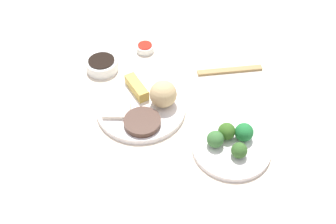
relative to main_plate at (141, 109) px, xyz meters
name	(u,v)px	position (x,y,z in m)	size (l,w,h in m)	color
tabletop	(150,114)	(0.03, 0.00, -0.02)	(2.20, 2.20, 0.02)	beige
main_plate	(141,109)	(0.00, 0.00, 0.00)	(0.25, 0.25, 0.02)	white
rice_scoop	(163,94)	(0.06, 0.03, 0.05)	(0.08, 0.08, 0.08)	tan
spring_roll	(137,87)	(-0.03, 0.06, 0.02)	(0.10, 0.03, 0.03)	gold
crab_rangoon_wonton	(117,109)	(-0.06, -0.03, 0.01)	(0.07, 0.07, 0.01)	beige
stir_fry_heap	(144,122)	(0.03, -0.06, 0.02)	(0.10, 0.10, 0.02)	#473025
broccoli_plate	(231,147)	(0.27, -0.06, 0.00)	(0.20, 0.20, 0.01)	white
broccoli_floret_0	(227,131)	(0.25, -0.04, 0.03)	(0.04, 0.04, 0.04)	#34601E
broccoli_floret_1	(239,150)	(0.29, -0.09, 0.03)	(0.04, 0.04, 0.04)	#335D25
broccoli_floret_2	(215,139)	(0.22, -0.07, 0.03)	(0.04, 0.04, 0.04)	#3A6E34
broccoli_floret_3	(244,132)	(0.29, -0.03, 0.03)	(0.05, 0.05, 0.05)	#1F7032
soy_sauce_bowl	(102,65)	(-0.17, 0.14, 0.01)	(0.10, 0.10, 0.03)	white
soy_sauce_bowl_liquid	(101,61)	(-0.17, 0.14, 0.03)	(0.08, 0.08, 0.00)	black
sauce_ramekin_sweet_and_sour	(145,48)	(-0.07, 0.26, 0.00)	(0.06, 0.06, 0.02)	white
sauce_ramekin_sweet_and_sour_liquid	(145,45)	(-0.07, 0.26, 0.02)	(0.05, 0.05, 0.00)	red
chopsticks_pair	(230,70)	(0.21, 0.24, 0.00)	(0.20, 0.02, 0.01)	#9F814D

